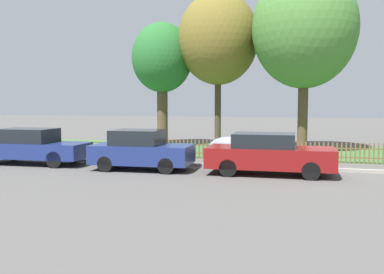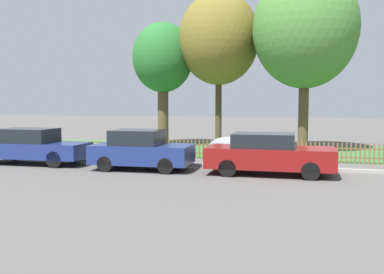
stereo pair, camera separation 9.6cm
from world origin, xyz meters
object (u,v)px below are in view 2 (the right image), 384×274
parked_car_black_saloon (141,150)px  tree_nearest_kerb (163,59)px  parked_car_navy_estate (268,154)px  tree_behind_motorcycle (219,39)px  parked_car_silver_hatchback (32,146)px  covered_motorcycle (230,147)px  tree_mid_park (305,29)px

parked_car_black_saloon → tree_nearest_kerb: bearing=101.5°
parked_car_navy_estate → tree_nearest_kerb: bearing=127.2°
parked_car_navy_estate → tree_behind_motorcycle: 10.98m
parked_car_silver_hatchback → tree_behind_motorcycle: bearing=54.1°
parked_car_silver_hatchback → tree_nearest_kerb: bearing=71.2°
parked_car_navy_estate → covered_motorcycle: size_ratio=2.29×
parked_car_navy_estate → covered_motorcycle: (-1.80, 2.65, -0.06)m
tree_mid_park → tree_nearest_kerb: bearing=171.3°
covered_motorcycle → tree_mid_park: (2.94, 4.98, 5.57)m
tree_behind_motorcycle → tree_mid_park: size_ratio=0.94×
parked_car_navy_estate → covered_motorcycle: parked_car_navy_estate is taller
tree_behind_motorcycle → parked_car_silver_hatchback: bearing=-124.8°
tree_behind_motorcycle → parked_car_navy_estate: bearing=-68.3°
tree_behind_motorcycle → tree_mid_park: tree_mid_park is taller
parked_car_silver_hatchback → tree_nearest_kerb: 10.09m
tree_behind_motorcycle → tree_nearest_kerb: bearing=-179.2°
covered_motorcycle → tree_mid_park: bearing=63.9°
parked_car_black_saloon → tree_behind_motorcycle: tree_behind_motorcycle is taller
parked_car_black_saloon → tree_behind_motorcycle: (1.19, 8.98, 5.35)m
parked_car_black_saloon → parked_car_navy_estate: (4.73, 0.08, -0.01)m
parked_car_silver_hatchback → covered_motorcycle: (7.81, 2.49, -0.07)m
parked_car_black_saloon → covered_motorcycle: 4.01m
parked_car_silver_hatchback → tree_behind_motorcycle: 11.91m
tree_mid_park → covered_motorcycle: bearing=-120.6°
covered_motorcycle → parked_car_silver_hatchback: bearing=-157.8°
covered_motorcycle → parked_car_black_saloon: bearing=-132.4°
tree_nearest_kerb → tree_behind_motorcycle: 3.46m
parked_car_silver_hatchback → tree_behind_motorcycle: size_ratio=0.53×
covered_motorcycle → tree_mid_park: tree_mid_park is taller
parked_car_black_saloon → parked_car_navy_estate: bearing=-0.8°
covered_motorcycle → tree_nearest_kerb: (-5.04, 6.20, 4.38)m
parked_car_black_saloon → covered_motorcycle: bearing=41.2°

